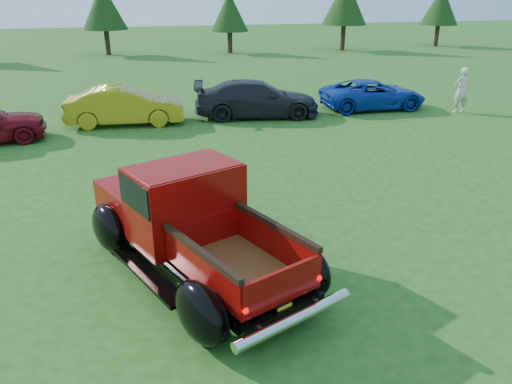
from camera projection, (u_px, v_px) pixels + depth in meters
ground at (230, 240)px, 9.91m from camera, size 120.00×120.00×0.00m
tree_mid_left at (103, 6)px, 35.75m from camera, size 3.20×3.20×5.00m
tree_mid_right at (229, 12)px, 37.04m from camera, size 2.82×2.82×4.40m
tree_east at (345, 1)px, 38.35m from camera, size 3.46×3.46×5.40m
tree_far_east at (441, 6)px, 41.43m from camera, size 3.07×3.07×4.80m
pickup_truck at (186, 219)px, 8.73m from camera, size 3.91×5.42×1.89m
show_car_yellow at (125, 106)px, 18.04m from camera, size 4.27×1.75×1.37m
show_car_grey at (257, 99)px, 19.16m from camera, size 4.99×2.64×1.38m
show_car_blue at (373, 94)px, 20.43m from camera, size 4.32×2.08×1.19m
spectator at (461, 90)px, 19.72m from camera, size 0.67×0.45×1.78m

